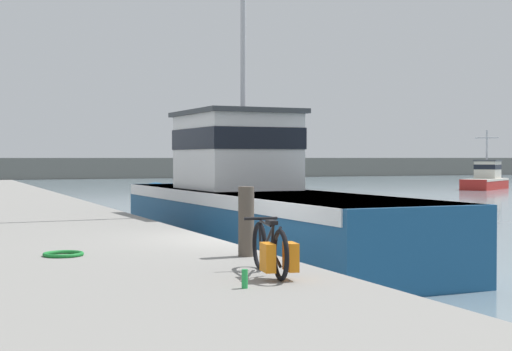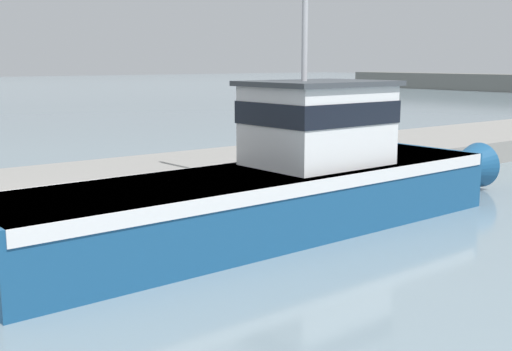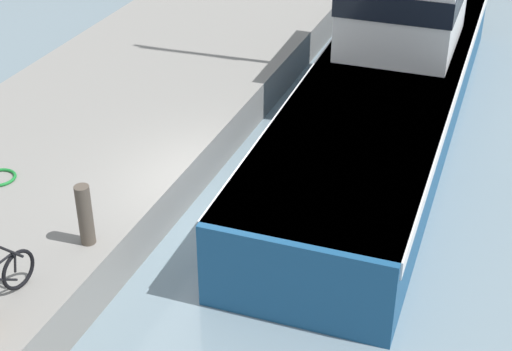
{
  "view_description": "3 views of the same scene",
  "coord_description": "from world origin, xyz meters",
  "px_view_note": "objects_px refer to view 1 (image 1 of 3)",
  "views": [
    {
      "loc": [
        -5.35,
        -12.96,
        2.29
      ],
      "look_at": [
        0.3,
        0.8,
        1.95
      ],
      "focal_mm": 55.0,
      "sensor_mm": 36.0,
      "label": 1
    },
    {
      "loc": [
        13.23,
        -4.61,
        3.96
      ],
      "look_at": [
        0.61,
        5.05,
        1.12
      ],
      "focal_mm": 45.0,
      "sensor_mm": 36.0,
      "label": 2
    },
    {
      "loc": [
        4.83,
        -10.6,
        8.04
      ],
      "look_at": [
        0.57,
        0.38,
        0.89
      ],
      "focal_mm": 55.0,
      "sensor_mm": 36.0,
      "label": 3
    }
  ],
  "objects_px": {
    "boat_red_outer": "(486,179)",
    "fishing_boat_main": "(250,201)",
    "mooring_post": "(246,221)",
    "bicycle_touring": "(273,251)",
    "water_bottle_by_bike": "(245,279)"
  },
  "relations": [
    {
      "from": "boat_red_outer",
      "to": "water_bottle_by_bike",
      "type": "distance_m",
      "value": 51.1
    },
    {
      "from": "fishing_boat_main",
      "to": "boat_red_outer",
      "type": "distance_m",
      "value": 41.05
    },
    {
      "from": "boat_red_outer",
      "to": "fishing_boat_main",
      "type": "bearing_deg",
      "value": -80.8
    },
    {
      "from": "bicycle_touring",
      "to": "water_bottle_by_bike",
      "type": "bearing_deg",
      "value": -124.73
    },
    {
      "from": "bicycle_touring",
      "to": "water_bottle_by_bike",
      "type": "relative_size",
      "value": 7.71
    },
    {
      "from": "fishing_boat_main",
      "to": "water_bottle_by_bike",
      "type": "relative_size",
      "value": 73.27
    },
    {
      "from": "boat_red_outer",
      "to": "mooring_post",
      "type": "bearing_deg",
      "value": -76.9
    },
    {
      "from": "mooring_post",
      "to": "water_bottle_by_bike",
      "type": "bearing_deg",
      "value": -111.97
    },
    {
      "from": "fishing_boat_main",
      "to": "water_bottle_by_bike",
      "type": "bearing_deg",
      "value": -113.97
    },
    {
      "from": "bicycle_touring",
      "to": "mooring_post",
      "type": "height_order",
      "value": "mooring_post"
    },
    {
      "from": "boat_red_outer",
      "to": "mooring_post",
      "type": "relative_size",
      "value": 5.91
    },
    {
      "from": "bicycle_touring",
      "to": "boat_red_outer",
      "type": "bearing_deg",
      "value": 57.09
    },
    {
      "from": "mooring_post",
      "to": "bicycle_touring",
      "type": "bearing_deg",
      "value": -102.32
    },
    {
      "from": "fishing_boat_main",
      "to": "mooring_post",
      "type": "height_order",
      "value": "fishing_boat_main"
    },
    {
      "from": "bicycle_touring",
      "to": "water_bottle_by_bike",
      "type": "height_order",
      "value": "bicycle_touring"
    }
  ]
}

